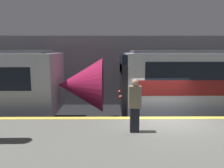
# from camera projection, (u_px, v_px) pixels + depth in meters

# --- Properties ---
(ground_plane) EXTENTS (120.00, 120.00, 0.00)m
(ground_plane) POSITION_uv_depth(u_px,v_px,m) (165.00, 144.00, 8.65)
(ground_plane) COLOR black
(platform) EXTENTS (40.00, 4.02, 1.14)m
(platform) POSITION_uv_depth(u_px,v_px,m) (182.00, 155.00, 6.58)
(platform) COLOR slate
(platform) RESTS_ON ground
(station_rear_barrier) EXTENTS (50.00, 0.15, 4.61)m
(station_rear_barrier) POSITION_uv_depth(u_px,v_px,m) (142.00, 71.00, 14.61)
(station_rear_barrier) COLOR #939399
(station_rear_barrier) RESTS_ON ground
(person_waiting) EXTENTS (0.38, 0.24, 1.70)m
(person_waiting) POSITION_uv_depth(u_px,v_px,m) (135.00, 104.00, 6.79)
(person_waiting) COLOR black
(person_waiting) RESTS_ON platform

